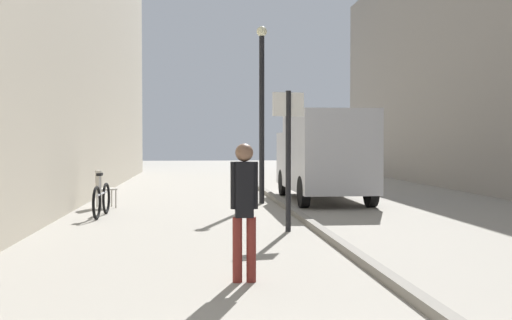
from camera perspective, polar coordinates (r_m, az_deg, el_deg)
name	(u,v)px	position (r m, az deg, el deg)	size (l,w,h in m)	color
ground_plane	(224,213)	(14.17, -2.99, -5.01)	(80.00, 80.00, 0.00)	gray
kerb_strip	(291,210)	(14.33, 3.35, -4.69)	(0.16, 40.00, 0.12)	slate
pedestrian_main_foreground	(244,202)	(7.12, -1.11, -4.02)	(0.33, 0.21, 1.64)	maroon
delivery_van	(323,154)	(17.09, 6.38, 0.59)	(1.97, 5.14, 2.48)	#B7B7BC
street_sign_post	(288,148)	(11.14, 3.06, 1.13)	(0.60, 0.13, 2.60)	black
lamp_post	(262,102)	(16.28, 0.55, 5.46)	(0.28, 0.28, 4.76)	black
bicycle_leaning	(102,200)	(13.82, -14.38, -3.64)	(0.14, 1.77, 0.98)	black
cafe_chair_near_window	(103,186)	(15.66, -14.27, -2.41)	(0.58, 0.58, 0.94)	#B7B2A8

